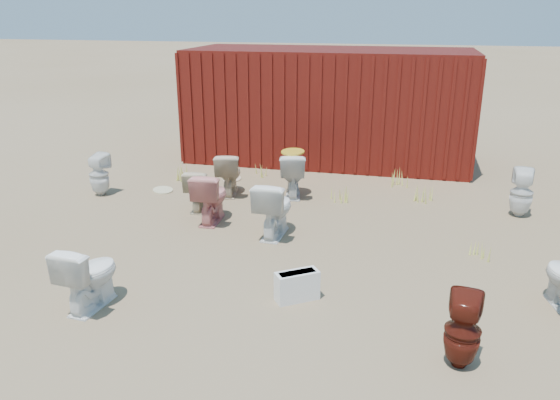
% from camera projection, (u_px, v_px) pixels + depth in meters
% --- Properties ---
extents(ground, '(100.00, 100.00, 0.00)m').
position_uv_depth(ground, '(270.00, 251.00, 7.60)').
color(ground, brown).
rests_on(ground, ground).
extents(shipping_container, '(6.00, 2.40, 2.40)m').
position_uv_depth(shipping_container, '(329.00, 105.00, 11.98)').
color(shipping_container, '#510F0D').
rests_on(shipping_container, ground).
extents(toilet_front_a, '(0.51, 0.80, 0.78)m').
position_uv_depth(toilet_front_a, '(89.00, 275.00, 6.07)').
color(toilet_front_a, white).
rests_on(toilet_front_a, ground).
extents(toilet_front_pink, '(0.49, 0.82, 0.81)m').
position_uv_depth(toilet_front_pink, '(211.00, 197.00, 8.55)').
color(toilet_front_pink, '#DB827E').
rests_on(toilet_front_pink, ground).
extents(toilet_front_c, '(0.51, 0.85, 0.85)m').
position_uv_depth(toilet_front_c, '(274.00, 208.00, 8.01)').
color(toilet_front_c, white).
rests_on(toilet_front_c, ground).
extents(toilet_front_maroon, '(0.38, 0.39, 0.75)m').
position_uv_depth(toilet_front_maroon, '(463.00, 331.00, 5.04)').
color(toilet_front_maroon, '#51170D').
rests_on(toilet_front_maroon, ground).
extents(toilet_back_a, '(0.40, 0.40, 0.77)m').
position_uv_depth(toilet_back_a, '(99.00, 175.00, 9.79)').
color(toilet_back_a, white).
rests_on(toilet_back_a, ground).
extents(toilet_back_beige_left, '(0.58, 0.84, 0.78)m').
position_uv_depth(toilet_back_beige_left, '(229.00, 173.00, 9.83)').
color(toilet_back_beige_left, beige).
rests_on(toilet_back_beige_left, ground).
extents(toilet_back_beige_right, '(0.47, 0.73, 0.71)m').
position_uv_depth(toilet_back_beige_right, '(199.00, 189.00, 9.09)').
color(toilet_back_beige_right, '#BFAF8B').
rests_on(toilet_back_beige_right, ground).
extents(toilet_back_yellowlid, '(0.60, 0.86, 0.80)m').
position_uv_depth(toilet_back_yellowlid, '(293.00, 174.00, 9.74)').
color(toilet_back_yellowlid, silver).
rests_on(toilet_back_yellowlid, ground).
extents(toilet_back_e, '(0.39, 0.40, 0.79)m').
position_uv_depth(toilet_back_e, '(522.00, 193.00, 8.77)').
color(toilet_back_e, white).
rests_on(toilet_back_e, ground).
extents(yellow_lid, '(0.41, 0.51, 0.02)m').
position_uv_depth(yellow_lid, '(293.00, 152.00, 9.61)').
color(yellow_lid, gold).
rests_on(yellow_lid, toilet_back_yellowlid).
extents(loose_tank, '(0.52, 0.45, 0.35)m').
position_uv_depth(loose_tank, '(297.00, 286.00, 6.27)').
color(loose_tank, white).
rests_on(loose_tank, ground).
extents(loose_lid_near, '(0.45, 0.54, 0.02)m').
position_uv_depth(loose_lid_near, '(232.00, 179.00, 10.82)').
color(loose_lid_near, '#BFAB8A').
rests_on(loose_lid_near, ground).
extents(loose_lid_far, '(0.57, 0.59, 0.02)m').
position_uv_depth(loose_lid_far, '(163.00, 190.00, 10.14)').
color(loose_lid_far, beige).
rests_on(loose_lid_far, ground).
extents(weed_clump_a, '(0.36, 0.36, 0.30)m').
position_uv_depth(weed_clump_a, '(185.00, 173.00, 10.74)').
color(weed_clump_a, '#C9CC51').
rests_on(weed_clump_a, ground).
extents(weed_clump_b, '(0.32, 0.32, 0.28)m').
position_uv_depth(weed_clump_b, '(339.00, 194.00, 9.51)').
color(weed_clump_b, '#C9CC51').
rests_on(weed_clump_b, ground).
extents(weed_clump_c, '(0.36, 0.36, 0.31)m').
position_uv_depth(weed_clump_c, '(423.00, 193.00, 9.53)').
color(weed_clump_c, '#C9CC51').
rests_on(weed_clump_c, ground).
extents(weed_clump_d, '(0.30, 0.30, 0.26)m').
position_uv_depth(weed_clump_d, '(261.00, 170.00, 10.98)').
color(weed_clump_d, '#C9CC51').
rests_on(weed_clump_d, ground).
extents(weed_clump_e, '(0.34, 0.34, 0.29)m').
position_uv_depth(weed_clump_e, '(400.00, 178.00, 10.40)').
color(weed_clump_e, '#C9CC51').
rests_on(weed_clump_e, ground).
extents(weed_clump_f, '(0.28, 0.28, 0.23)m').
position_uv_depth(weed_clump_f, '(478.00, 250.00, 7.36)').
color(weed_clump_f, '#C9CC51').
rests_on(weed_clump_f, ground).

